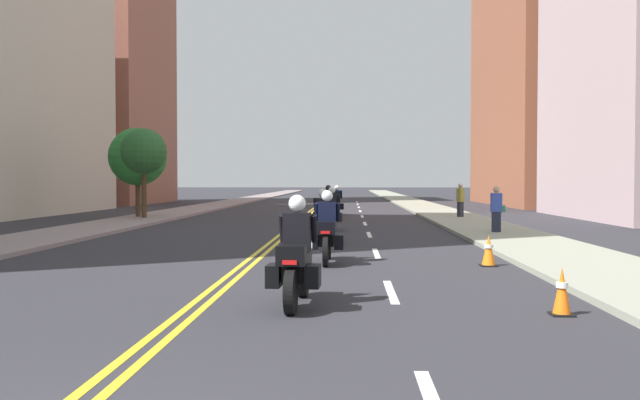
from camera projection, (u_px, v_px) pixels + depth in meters
ground_plane at (319, 205)px, 51.52m from camera, size 264.00×264.00×0.00m
sidewalk_left at (222, 204)px, 51.83m from camera, size 2.99×144.00×0.12m
sidewalk_right at (417, 204)px, 51.21m from camera, size 2.99×144.00×0.12m
centreline_yellow_inner at (317, 205)px, 51.53m from camera, size 0.12×132.00×0.01m
centreline_yellow_outer at (320, 205)px, 51.52m from camera, size 0.12×132.00×0.01m
lane_dashes_white at (363, 220)px, 32.42m from camera, size 0.14×56.40×0.01m
building_left_2 at (109, 13)px, 54.92m from camera, size 7.58×13.58×30.82m
building_right_2 at (551, 0)px, 51.84m from camera, size 8.65×19.13×31.21m
motorcycle_0 at (296, 262)px, 10.06m from camera, size 0.78×2.13×1.66m
motorcycle_1 at (327, 233)px, 15.32m from camera, size 0.77×2.18×1.65m
motorcycle_2 at (323, 221)px, 20.25m from camera, size 0.78×2.32×1.61m
motorcycle_3 at (332, 213)px, 25.62m from camera, size 0.77×2.21×1.63m
motorcycle_4 at (328, 207)px, 30.98m from camera, size 0.77×2.31×1.67m
motorcycle_5 at (337, 203)px, 36.64m from camera, size 0.76×2.09×1.61m
traffic_cone_0 at (562, 292)px, 9.42m from camera, size 0.31×0.31×0.67m
traffic_cone_1 at (489, 251)px, 14.84m from camera, size 0.37×0.37×0.69m
pedestrian_0 at (460, 201)px, 32.73m from camera, size 0.35×0.42×1.73m
pedestrian_1 at (497, 210)px, 23.12m from camera, size 0.48×0.23×1.67m
street_tree_0 at (138, 157)px, 32.95m from camera, size 2.80×2.80×4.43m
street_tree_1 at (144, 152)px, 32.08m from camera, size 2.16×2.16×4.33m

